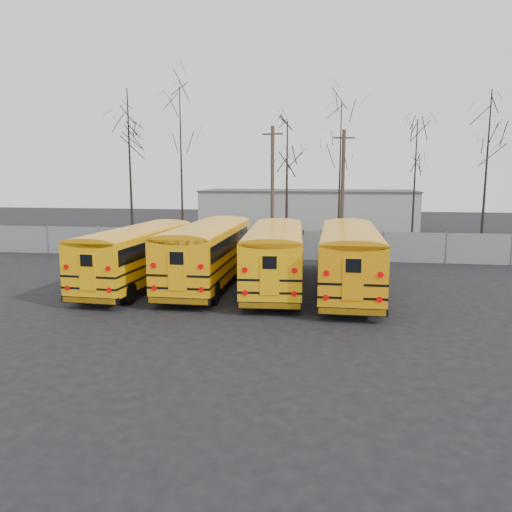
% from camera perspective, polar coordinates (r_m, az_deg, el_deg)
% --- Properties ---
extents(ground, '(120.00, 120.00, 0.00)m').
position_cam_1_polar(ground, '(22.77, -3.34, -5.27)').
color(ground, black).
rests_on(ground, ground).
extents(fence, '(40.00, 0.04, 2.00)m').
position_cam_1_polar(fence, '(34.20, 0.86, 1.34)').
color(fence, gray).
rests_on(fence, ground).
extents(distant_building, '(22.00, 8.00, 4.00)m').
position_cam_1_polar(distant_building, '(53.74, 5.95, 5.24)').
color(distant_building, '#9D9E99').
rests_on(distant_building, ground).
extents(bus_a, '(3.16, 11.35, 3.14)m').
position_cam_1_polar(bus_a, '(26.38, -13.28, 0.57)').
color(bus_a, black).
rests_on(bus_a, ground).
extents(bus_b, '(2.75, 11.91, 3.33)m').
position_cam_1_polar(bus_b, '(25.90, -5.48, 0.87)').
color(bus_b, black).
rests_on(bus_b, ground).
extents(bus_c, '(3.48, 11.76, 3.25)m').
position_cam_1_polar(bus_c, '(25.04, 2.21, 0.50)').
color(bus_c, black).
rests_on(bus_c, ground).
extents(bus_d, '(2.74, 11.85, 3.31)m').
position_cam_1_polar(bus_d, '(24.55, 10.60, 0.27)').
color(bus_d, black).
rests_on(bus_d, ground).
extents(utility_pole_left, '(1.69, 0.41, 9.54)m').
position_cam_1_polar(utility_pole_left, '(40.53, 1.89, 8.11)').
color(utility_pole_left, '#4B392A').
rests_on(utility_pole_left, ground).
extents(utility_pole_right, '(1.59, 0.45, 9.03)m').
position_cam_1_polar(utility_pole_right, '(38.42, 9.86, 7.52)').
color(utility_pole_right, '#443726').
rests_on(utility_pole_right, ground).
extents(tree_0, '(0.26, 0.26, 12.24)m').
position_cam_1_polar(tree_0, '(40.74, -14.19, 9.55)').
color(tree_0, black).
rests_on(tree_0, ground).
extents(tree_1, '(0.26, 0.26, 12.14)m').
position_cam_1_polar(tree_1, '(38.67, -8.52, 9.68)').
color(tree_1, black).
rests_on(tree_1, ground).
extents(tree_2, '(0.26, 0.26, 9.44)m').
position_cam_1_polar(tree_2, '(35.85, 3.54, 7.65)').
color(tree_2, black).
rests_on(tree_2, ground).
extents(tree_3, '(0.26, 0.26, 10.91)m').
position_cam_1_polar(tree_3, '(37.44, 9.54, 8.74)').
color(tree_3, black).
rests_on(tree_3, ground).
extents(tree_4, '(0.26, 0.26, 9.56)m').
position_cam_1_polar(tree_4, '(37.54, 17.63, 7.40)').
color(tree_4, black).
rests_on(tree_4, ground).
extents(tree_5, '(0.26, 0.26, 11.25)m').
position_cam_1_polar(tree_5, '(37.17, 24.78, 8.28)').
color(tree_5, black).
rests_on(tree_5, ground).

